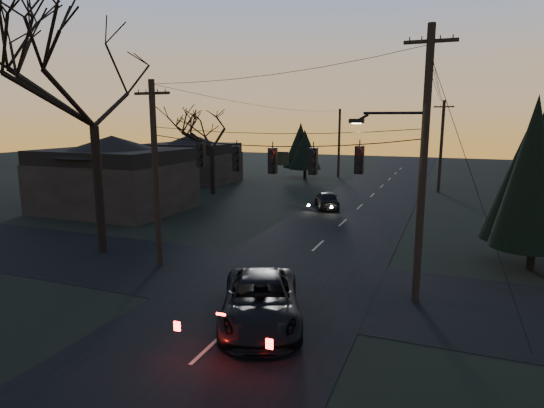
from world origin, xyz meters
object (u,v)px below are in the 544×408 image
at_px(evergreen_right, 541,164).
at_px(sedan_oncoming_a, 327,200).
at_px(utility_pole_left, 160,266).
at_px(bare_tree_left, 90,72).
at_px(utility_pole_far_l, 338,177).
at_px(suv_near, 261,302).
at_px(utility_pole_far_r, 438,192).
at_px(utility_pole_right, 415,301).

height_order(evergreen_right, sedan_oncoming_a, evergreen_right).
distance_m(utility_pole_left, bare_tree_left, 9.94).
distance_m(utility_pole_far_l, evergreen_right, 34.56).
bearing_deg(suv_near, bare_tree_left, 134.42).
bearing_deg(utility_pole_far_r, bare_tree_left, -119.82).
relative_size(bare_tree_left, evergreen_right, 1.53).
distance_m(utility_pole_left, suv_near, 7.88).
height_order(utility_pole_left, suv_near, utility_pole_left).
height_order(utility_pole_right, bare_tree_left, bare_tree_left).
bearing_deg(bare_tree_left, utility_pole_far_r, 60.18).
relative_size(bare_tree_left, suv_near, 2.33).
relative_size(utility_pole_left, sedan_oncoming_a, 2.09).
bearing_deg(suv_near, utility_pole_left, 127.96).
height_order(utility_pole_left, bare_tree_left, bare_tree_left).
bearing_deg(suv_near, evergreen_right, 24.02).
bearing_deg(utility_pole_far_l, utility_pole_left, -90.00).
bearing_deg(evergreen_right, bare_tree_left, -166.09).
height_order(utility_pole_left, sedan_oncoming_a, utility_pole_left).
distance_m(utility_pole_right, utility_pole_far_r, 28.00).
relative_size(utility_pole_right, utility_pole_far_l, 1.25).
bearing_deg(sedan_oncoming_a, suv_near, 77.51).
bearing_deg(sedan_oncoming_a, utility_pole_right, 94.25).
xyz_separation_m(bare_tree_left, suv_near, (10.89, -4.71, -8.26)).
bearing_deg(utility_pole_far_r, evergreen_right, -78.23).
bearing_deg(evergreen_right, suv_near, -133.81).
bearing_deg(utility_pole_far_l, suv_near, -80.33).
bearing_deg(bare_tree_left, evergreen_right, 13.91).
height_order(bare_tree_left, evergreen_right, bare_tree_left).
xyz_separation_m(utility_pole_far_r, evergreen_right, (4.62, -22.19, 4.82)).
distance_m(evergreen_right, suv_near, 14.06).
bearing_deg(utility_pole_left, utility_pole_right, 0.00).
relative_size(utility_pole_far_l, bare_tree_left, 0.62).
height_order(evergreen_right, suv_near, evergreen_right).
bearing_deg(sedan_oncoming_a, bare_tree_left, 42.32).
relative_size(utility_pole_far_r, utility_pole_far_l, 1.06).
bearing_deg(suv_near, utility_pole_far_l, 77.50).
relative_size(utility_pole_left, suv_near, 1.54).
bearing_deg(utility_pole_right, utility_pole_far_r, 90.00).
relative_size(utility_pole_far_l, evergreen_right, 0.95).
distance_m(utility_pole_far_r, suv_near, 32.26).
xyz_separation_m(utility_pole_right, suv_near, (-4.70, -3.91, 0.77)).
height_order(utility_pole_far_l, sedan_oncoming_a, utility_pole_far_l).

